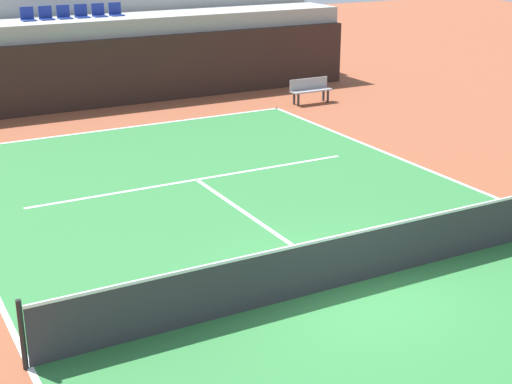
% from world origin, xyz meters
% --- Properties ---
extents(ground_plane, '(80.00, 80.00, 0.00)m').
position_xyz_m(ground_plane, '(0.00, 0.00, 0.00)').
color(ground_plane, brown).
extents(court_surface, '(11.00, 24.00, 0.01)m').
position_xyz_m(court_surface, '(0.00, 0.00, 0.01)').
color(court_surface, '#2D7238').
rests_on(court_surface, ground_plane).
extents(baseline_far, '(11.00, 0.10, 0.00)m').
position_xyz_m(baseline_far, '(0.00, 11.95, 0.01)').
color(baseline_far, white).
rests_on(baseline_far, court_surface).
extents(sideline_left, '(0.10, 24.00, 0.00)m').
position_xyz_m(sideline_left, '(-5.45, 0.00, 0.01)').
color(sideline_left, white).
rests_on(sideline_left, court_surface).
extents(service_line_far, '(8.26, 0.10, 0.00)m').
position_xyz_m(service_line_far, '(0.00, 6.40, 0.01)').
color(service_line_far, white).
rests_on(service_line_far, court_surface).
extents(centre_service_line, '(0.10, 6.40, 0.00)m').
position_xyz_m(centre_service_line, '(0.00, 3.20, 0.01)').
color(centre_service_line, white).
rests_on(centre_service_line, court_surface).
extents(back_wall, '(19.89, 0.30, 2.25)m').
position_xyz_m(back_wall, '(0.00, 14.97, 1.12)').
color(back_wall, black).
rests_on(back_wall, ground_plane).
extents(stands_tier_lower, '(19.89, 2.40, 2.84)m').
position_xyz_m(stands_tier_lower, '(0.00, 16.32, 1.42)').
color(stands_tier_lower, '#9E9E99').
rests_on(stands_tier_lower, ground_plane).
extents(stands_tier_upper, '(19.89, 2.40, 3.54)m').
position_xyz_m(stands_tier_upper, '(0.00, 18.72, 1.77)').
color(stands_tier_upper, '#9E9E99').
rests_on(stands_tier_upper, ground_plane).
extents(seating_row_lower, '(3.47, 0.44, 0.44)m').
position_xyz_m(seating_row_lower, '(-0.00, 16.41, 2.96)').
color(seating_row_lower, navy).
rests_on(seating_row_lower, stands_tier_lower).
extents(tennis_net, '(11.08, 0.08, 1.07)m').
position_xyz_m(tennis_net, '(0.00, 0.00, 0.51)').
color(tennis_net, black).
rests_on(tennis_net, court_surface).
extents(player_bench, '(1.50, 0.40, 0.85)m').
position_xyz_m(player_bench, '(6.88, 12.14, 0.51)').
color(player_bench, '#99999E').
rests_on(player_bench, ground_plane).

